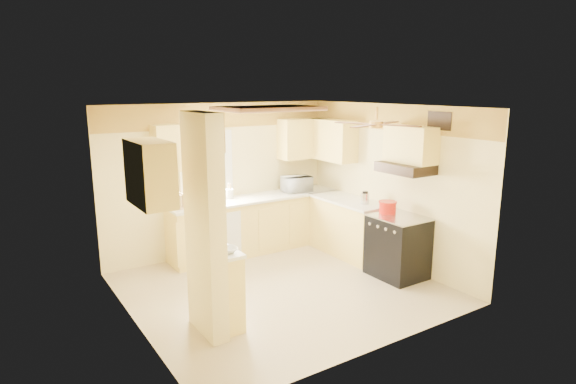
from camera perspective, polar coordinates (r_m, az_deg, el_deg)
floor at (r=6.85m, az=-0.73°, el=-11.33°), size 4.00×4.00×0.00m
ceiling at (r=6.27m, az=-0.79°, el=10.06°), size 4.00×4.00×0.00m
wall_back at (r=8.08m, az=-8.00°, el=1.54°), size 4.00×0.00×4.00m
wall_front at (r=5.01m, az=11.03°, el=-5.35°), size 4.00×0.00×4.00m
wall_left at (r=5.67m, az=-18.12°, el=-3.64°), size 0.00×3.80×3.80m
wall_right at (r=7.68m, az=11.94°, el=0.82°), size 0.00×3.80×3.80m
wallpaper_border at (r=7.93m, az=-8.17°, el=8.98°), size 4.00×0.02×0.40m
partition_column at (r=5.37m, az=-9.84°, el=-4.09°), size 0.20×0.70×2.50m
partition_ledge at (r=5.73m, az=-7.48°, el=-11.46°), size 0.25×0.55×0.90m
ledge_top at (r=5.55m, az=-7.61°, el=-7.02°), size 0.28×0.58×0.04m
lower_cabinets_back at (r=8.23m, az=-3.78°, el=-3.90°), size 3.00×0.60×0.90m
lower_cabinets_right at (r=8.10m, az=7.18°, el=-4.24°), size 0.60×1.40×0.90m
countertop_back at (r=8.10m, az=-3.79°, el=-0.72°), size 3.04×0.64×0.04m
countertop_right at (r=7.97m, az=7.22°, el=-1.01°), size 0.64×1.44×0.04m
dishwasher_panel at (r=7.64m, az=-7.54°, el=-5.43°), size 0.58×0.02×0.80m
window at (r=7.92m, az=-9.66°, el=3.46°), size 0.92×0.02×1.02m
upper_cab_back_left at (r=7.51m, az=-13.45°, el=5.13°), size 0.60×0.35×0.70m
upper_cab_back_right at (r=8.61m, az=1.80°, el=6.36°), size 0.90×0.35×0.70m
upper_cab_right at (r=8.40m, az=5.22°, el=6.16°), size 0.35×1.00×0.70m
upper_cab_left_wall at (r=5.35m, az=-16.03°, el=2.16°), size 0.35×0.75×0.70m
upper_cab_over_stove at (r=7.07m, az=14.34°, el=5.47°), size 0.35×0.76×0.52m
stove at (r=7.28m, az=12.88°, el=-6.30°), size 0.68×0.77×0.92m
range_hood at (r=7.06m, az=13.73°, el=2.78°), size 0.50×0.76×0.14m
poster_menu at (r=5.27m, az=-8.96°, el=2.35°), size 0.02×0.42×0.57m
poster_nashville at (r=5.42m, az=-8.73°, el=-4.42°), size 0.02×0.42×0.57m
ceiling_light_panel at (r=6.75m, az=-2.37°, el=9.84°), size 1.35×0.95×0.06m
ceiling_fan at (r=6.35m, az=10.40°, el=7.95°), size 1.15×1.15×0.26m
vent_grate at (r=6.93m, az=17.52°, el=8.06°), size 0.02×0.40×0.25m
microwave at (r=8.47m, az=1.04°, el=0.96°), size 0.54×0.40×0.27m
bowl at (r=5.46m, az=-7.21°, el=-6.82°), size 0.23×0.23×0.05m
dutch_oven at (r=7.29m, az=11.72°, el=-1.76°), size 0.27×0.27×0.18m
kettle at (r=7.68m, az=9.12°, el=-0.72°), size 0.13×0.13×0.20m
dish_rack at (r=7.58m, az=-11.74°, el=-1.12°), size 0.38×0.28×0.22m
utensil_crock at (r=8.03m, az=-6.93°, el=-0.18°), size 0.12×0.12×0.24m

